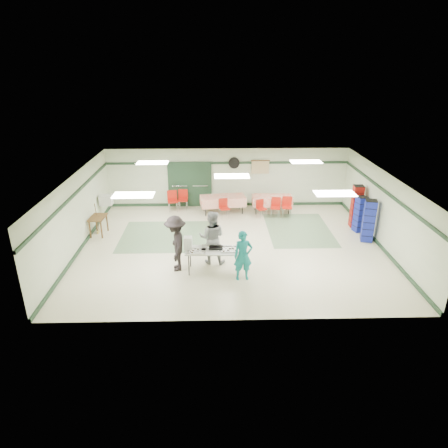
{
  "coord_description": "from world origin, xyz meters",
  "views": [
    {
      "loc": [
        -0.61,
        -13.29,
        6.39
      ],
      "look_at": [
        -0.28,
        -0.3,
        1.02
      ],
      "focal_mm": 32.0,
      "sensor_mm": 36.0,
      "label": 1
    }
  ],
  "objects_px": {
    "volunteer_teal": "(243,256)",
    "chair_loose_a": "(183,197)",
    "chair_a": "(276,205)",
    "broom": "(97,218)",
    "chair_loose_b": "(172,199)",
    "crate_stack_red": "(356,206)",
    "chair_c": "(287,205)",
    "chair_d": "(224,206)",
    "crate_stack_blue_b": "(369,221)",
    "printer_table": "(98,219)",
    "crate_stack_blue_a": "(360,214)",
    "volunteer_dark": "(176,243)",
    "dining_table_a": "(272,200)",
    "chair_b": "(261,207)",
    "dining_table_b": "(223,201)",
    "office_printer": "(106,200)",
    "serving_table": "(214,251)",
    "volunteer_grey": "(212,237)"
  },
  "relations": [
    {
      "from": "dining_table_b",
      "to": "chair_c",
      "type": "relative_size",
      "value": 2.31
    },
    {
      "from": "crate_stack_blue_b",
      "to": "crate_stack_blue_a",
      "type": "bearing_deg",
      "value": 90.0
    },
    {
      "from": "dining_table_b",
      "to": "crate_stack_blue_a",
      "type": "bearing_deg",
      "value": -30.72
    },
    {
      "from": "crate_stack_blue_b",
      "to": "serving_table",
      "type": "bearing_deg",
      "value": -159.3
    },
    {
      "from": "dining_table_a",
      "to": "dining_table_b",
      "type": "distance_m",
      "value": 2.2
    },
    {
      "from": "chair_a",
      "to": "chair_d",
      "type": "relative_size",
      "value": 1.03
    },
    {
      "from": "chair_c",
      "to": "broom",
      "type": "xyz_separation_m",
      "value": [
        -7.78,
        -1.58,
        0.09
      ]
    },
    {
      "from": "chair_a",
      "to": "volunteer_dark",
      "type": "bearing_deg",
      "value": -118.27
    },
    {
      "from": "volunteer_teal",
      "to": "broom",
      "type": "distance_m",
      "value": 6.65
    },
    {
      "from": "serving_table",
      "to": "printer_table",
      "type": "xyz_separation_m",
      "value": [
        -4.51,
        3.05,
        -0.08
      ]
    },
    {
      "from": "chair_c",
      "to": "chair_loose_b",
      "type": "bearing_deg",
      "value": 176.89
    },
    {
      "from": "office_printer",
      "to": "dining_table_b",
      "type": "bearing_deg",
      "value": 7.08
    },
    {
      "from": "dining_table_a",
      "to": "chair_loose_b",
      "type": "xyz_separation_m",
      "value": [
        -4.48,
        0.29,
        0.01
      ]
    },
    {
      "from": "broom",
      "to": "chair_b",
      "type": "bearing_deg",
      "value": 24.91
    },
    {
      "from": "chair_b",
      "to": "dining_table_a",
      "type": "bearing_deg",
      "value": 20.67
    },
    {
      "from": "crate_stack_blue_b",
      "to": "printer_table",
      "type": "relative_size",
      "value": 1.82
    },
    {
      "from": "chair_loose_b",
      "to": "crate_stack_red",
      "type": "xyz_separation_m",
      "value": [
        7.65,
        -2.05,
        0.3
      ]
    },
    {
      "from": "dining_table_a",
      "to": "crate_stack_blue_a",
      "type": "distance_m",
      "value": 3.9
    },
    {
      "from": "volunteer_dark",
      "to": "chair_c",
      "type": "height_order",
      "value": "volunteer_dark"
    },
    {
      "from": "dining_table_b",
      "to": "chair_d",
      "type": "relative_size",
      "value": 2.46
    },
    {
      "from": "chair_loose_b",
      "to": "dining_table_b",
      "type": "bearing_deg",
      "value": -18.48
    },
    {
      "from": "dining_table_a",
      "to": "dining_table_b",
      "type": "height_order",
      "value": "same"
    },
    {
      "from": "chair_c",
      "to": "crate_stack_blue_a",
      "type": "relative_size",
      "value": 0.62
    },
    {
      "from": "office_printer",
      "to": "serving_table",
      "type": "bearing_deg",
      "value": -47.85
    },
    {
      "from": "volunteer_teal",
      "to": "chair_b",
      "type": "bearing_deg",
      "value": 70.27
    },
    {
      "from": "dining_table_a",
      "to": "printer_table",
      "type": "bearing_deg",
      "value": -160.7
    },
    {
      "from": "chair_loose_b",
      "to": "crate_stack_blue_b",
      "type": "relative_size",
      "value": 0.58
    },
    {
      "from": "volunteer_dark",
      "to": "chair_c",
      "type": "relative_size",
      "value": 2.07
    },
    {
      "from": "volunteer_dark",
      "to": "office_printer",
      "type": "xyz_separation_m",
      "value": [
        -3.29,
        4.32,
        0.02
      ]
    },
    {
      "from": "crate_stack_red",
      "to": "chair_b",
      "type": "bearing_deg",
      "value": 162.5
    },
    {
      "from": "chair_a",
      "to": "broom",
      "type": "distance_m",
      "value": 7.46
    },
    {
      "from": "serving_table",
      "to": "crate_stack_blue_a",
      "type": "height_order",
      "value": "crate_stack_blue_a"
    },
    {
      "from": "dining_table_b",
      "to": "chair_d",
      "type": "bearing_deg",
      "value": -95.68
    },
    {
      "from": "crate_stack_blue_b",
      "to": "printer_table",
      "type": "bearing_deg",
      "value": 175.21
    },
    {
      "from": "dining_table_b",
      "to": "office_printer",
      "type": "height_order",
      "value": "office_printer"
    },
    {
      "from": "chair_a",
      "to": "chair_d",
      "type": "distance_m",
      "value": 2.26
    },
    {
      "from": "broom",
      "to": "chair_d",
      "type": "bearing_deg",
      "value": 29.01
    },
    {
      "from": "chair_loose_a",
      "to": "crate_stack_blue_a",
      "type": "relative_size",
      "value": 0.63
    },
    {
      "from": "chair_c",
      "to": "crate_stack_red",
      "type": "xyz_separation_m",
      "value": [
        2.6,
        -1.2,
        0.33
      ]
    },
    {
      "from": "dining_table_b",
      "to": "printer_table",
      "type": "xyz_separation_m",
      "value": [
        -4.93,
        -2.3,
        0.07
      ]
    },
    {
      "from": "serving_table",
      "to": "chair_loose_a",
      "type": "bearing_deg",
      "value": 104.82
    },
    {
      "from": "volunteer_teal",
      "to": "crate_stack_blue_a",
      "type": "relative_size",
      "value": 1.1
    },
    {
      "from": "office_printer",
      "to": "broom",
      "type": "relative_size",
      "value": 0.41
    },
    {
      "from": "crate_stack_blue_a",
      "to": "office_printer",
      "type": "bearing_deg",
      "value": 172.45
    },
    {
      "from": "serving_table",
      "to": "crate_stack_blue_b",
      "type": "bearing_deg",
      "value": 22.04
    },
    {
      "from": "volunteer_grey",
      "to": "chair_c",
      "type": "xyz_separation_m",
      "value": [
        3.25,
        4.19,
        -0.37
      ]
    },
    {
      "from": "chair_b",
      "to": "crate_stack_red",
      "type": "relative_size",
      "value": 0.45
    },
    {
      "from": "volunteer_teal",
      "to": "chair_loose_a",
      "type": "height_order",
      "value": "volunteer_teal"
    },
    {
      "from": "dining_table_b",
      "to": "crate_stack_blue_b",
      "type": "height_order",
      "value": "crate_stack_blue_b"
    },
    {
      "from": "serving_table",
      "to": "crate_stack_blue_b",
      "type": "height_order",
      "value": "crate_stack_blue_b"
    }
  ]
}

